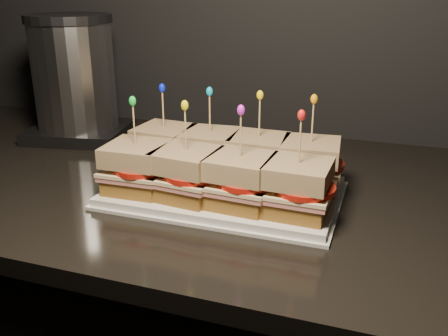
% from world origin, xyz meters
% --- Properties ---
extents(granite_slab, '(2.32, 0.73, 0.03)m').
position_xyz_m(granite_slab, '(-0.08, 1.64, 0.92)').
color(granite_slab, black).
rests_on(granite_slab, cabinet).
extents(platter, '(0.39, 0.24, 0.02)m').
position_xyz_m(platter, '(-0.35, 1.57, 0.94)').
color(platter, silver).
rests_on(platter, granite_slab).
extents(platter_rim, '(0.41, 0.26, 0.01)m').
position_xyz_m(platter_rim, '(-0.35, 1.57, 0.93)').
color(platter_rim, silver).
rests_on(platter_rim, granite_slab).
extents(sandwich_0_bread_bot, '(0.10, 0.10, 0.03)m').
position_xyz_m(sandwich_0_bread_bot, '(-0.49, 1.63, 0.96)').
color(sandwich_0_bread_bot, brown).
rests_on(sandwich_0_bread_bot, platter).
extents(sandwich_0_ham, '(0.11, 0.11, 0.01)m').
position_xyz_m(sandwich_0_ham, '(-0.49, 1.63, 0.98)').
color(sandwich_0_ham, '#CC6F63').
rests_on(sandwich_0_ham, sandwich_0_bread_bot).
extents(sandwich_0_cheese, '(0.12, 0.11, 0.01)m').
position_xyz_m(sandwich_0_cheese, '(-0.49, 1.63, 0.99)').
color(sandwich_0_cheese, beige).
rests_on(sandwich_0_cheese, sandwich_0_ham).
extents(sandwich_0_tomato, '(0.10, 0.10, 0.01)m').
position_xyz_m(sandwich_0_tomato, '(-0.48, 1.62, 0.99)').
color(sandwich_0_tomato, red).
rests_on(sandwich_0_tomato, sandwich_0_cheese).
extents(sandwich_0_bread_top, '(0.11, 0.11, 0.03)m').
position_xyz_m(sandwich_0_bread_top, '(-0.49, 1.63, 1.02)').
color(sandwich_0_bread_top, '#562B0F').
rests_on(sandwich_0_bread_top, sandwich_0_tomato).
extents(sandwich_0_pick, '(0.00, 0.00, 0.09)m').
position_xyz_m(sandwich_0_pick, '(-0.49, 1.63, 1.06)').
color(sandwich_0_pick, tan).
rests_on(sandwich_0_pick, sandwich_0_bread_top).
extents(sandwich_0_frill, '(0.01, 0.01, 0.02)m').
position_xyz_m(sandwich_0_frill, '(-0.49, 1.63, 1.11)').
color(sandwich_0_frill, '#0919DF').
rests_on(sandwich_0_frill, sandwich_0_pick).
extents(sandwich_1_bread_bot, '(0.10, 0.10, 0.03)m').
position_xyz_m(sandwich_1_bread_bot, '(-0.40, 1.63, 0.96)').
color(sandwich_1_bread_bot, brown).
rests_on(sandwich_1_bread_bot, platter).
extents(sandwich_1_ham, '(0.11, 0.11, 0.01)m').
position_xyz_m(sandwich_1_ham, '(-0.40, 1.63, 0.98)').
color(sandwich_1_ham, '#CC6F63').
rests_on(sandwich_1_ham, sandwich_1_bread_bot).
extents(sandwich_1_cheese, '(0.12, 0.11, 0.01)m').
position_xyz_m(sandwich_1_cheese, '(-0.40, 1.63, 0.99)').
color(sandwich_1_cheese, beige).
rests_on(sandwich_1_cheese, sandwich_1_ham).
extents(sandwich_1_tomato, '(0.10, 0.10, 0.01)m').
position_xyz_m(sandwich_1_tomato, '(-0.38, 1.62, 0.99)').
color(sandwich_1_tomato, red).
rests_on(sandwich_1_tomato, sandwich_1_cheese).
extents(sandwich_1_bread_top, '(0.11, 0.11, 0.03)m').
position_xyz_m(sandwich_1_bread_top, '(-0.40, 1.63, 1.02)').
color(sandwich_1_bread_top, '#562B0F').
rests_on(sandwich_1_bread_top, sandwich_1_tomato).
extents(sandwich_1_pick, '(0.00, 0.00, 0.09)m').
position_xyz_m(sandwich_1_pick, '(-0.40, 1.63, 1.06)').
color(sandwich_1_pick, tan).
rests_on(sandwich_1_pick, sandwich_1_bread_top).
extents(sandwich_1_frill, '(0.01, 0.01, 0.02)m').
position_xyz_m(sandwich_1_frill, '(-0.40, 1.63, 1.11)').
color(sandwich_1_frill, '#0A9FC1').
rests_on(sandwich_1_frill, sandwich_1_pick).
extents(sandwich_2_bread_bot, '(0.10, 0.10, 0.03)m').
position_xyz_m(sandwich_2_bread_bot, '(-0.30, 1.63, 0.96)').
color(sandwich_2_bread_bot, brown).
rests_on(sandwich_2_bread_bot, platter).
extents(sandwich_2_ham, '(0.11, 0.10, 0.01)m').
position_xyz_m(sandwich_2_ham, '(-0.30, 1.63, 0.98)').
color(sandwich_2_ham, '#CC6F63').
rests_on(sandwich_2_ham, sandwich_2_bread_bot).
extents(sandwich_2_cheese, '(0.11, 0.11, 0.01)m').
position_xyz_m(sandwich_2_cheese, '(-0.30, 1.63, 0.99)').
color(sandwich_2_cheese, beige).
rests_on(sandwich_2_cheese, sandwich_2_ham).
extents(sandwich_2_tomato, '(0.10, 0.10, 0.01)m').
position_xyz_m(sandwich_2_tomato, '(-0.29, 1.62, 0.99)').
color(sandwich_2_tomato, red).
rests_on(sandwich_2_tomato, sandwich_2_cheese).
extents(sandwich_2_bread_top, '(0.10, 0.10, 0.03)m').
position_xyz_m(sandwich_2_bread_top, '(-0.30, 1.63, 1.02)').
color(sandwich_2_bread_top, '#562B0F').
rests_on(sandwich_2_bread_top, sandwich_2_tomato).
extents(sandwich_2_pick, '(0.00, 0.00, 0.09)m').
position_xyz_m(sandwich_2_pick, '(-0.30, 1.63, 1.06)').
color(sandwich_2_pick, tan).
rests_on(sandwich_2_pick, sandwich_2_bread_top).
extents(sandwich_2_frill, '(0.01, 0.01, 0.02)m').
position_xyz_m(sandwich_2_frill, '(-0.30, 1.63, 1.11)').
color(sandwich_2_frill, yellow).
rests_on(sandwich_2_frill, sandwich_2_pick).
extents(sandwich_3_bread_bot, '(0.10, 0.10, 0.03)m').
position_xyz_m(sandwich_3_bread_bot, '(-0.21, 1.63, 0.96)').
color(sandwich_3_bread_bot, brown).
rests_on(sandwich_3_bread_bot, platter).
extents(sandwich_3_ham, '(0.11, 0.11, 0.01)m').
position_xyz_m(sandwich_3_ham, '(-0.21, 1.63, 0.98)').
color(sandwich_3_ham, '#CC6F63').
rests_on(sandwich_3_ham, sandwich_3_bread_bot).
extents(sandwich_3_cheese, '(0.12, 0.11, 0.01)m').
position_xyz_m(sandwich_3_cheese, '(-0.21, 1.63, 0.99)').
color(sandwich_3_cheese, beige).
rests_on(sandwich_3_cheese, sandwich_3_ham).
extents(sandwich_3_tomato, '(0.10, 0.10, 0.01)m').
position_xyz_m(sandwich_3_tomato, '(-0.20, 1.62, 0.99)').
color(sandwich_3_tomato, red).
rests_on(sandwich_3_tomato, sandwich_3_cheese).
extents(sandwich_3_bread_top, '(0.11, 0.11, 0.03)m').
position_xyz_m(sandwich_3_bread_top, '(-0.21, 1.63, 1.02)').
color(sandwich_3_bread_top, '#562B0F').
rests_on(sandwich_3_bread_top, sandwich_3_tomato).
extents(sandwich_3_pick, '(0.00, 0.00, 0.09)m').
position_xyz_m(sandwich_3_pick, '(-0.21, 1.63, 1.06)').
color(sandwich_3_pick, tan).
rests_on(sandwich_3_pick, sandwich_3_bread_top).
extents(sandwich_3_frill, '(0.01, 0.01, 0.02)m').
position_xyz_m(sandwich_3_frill, '(-0.21, 1.63, 1.11)').
color(sandwich_3_frill, orange).
rests_on(sandwich_3_frill, sandwich_3_pick).
extents(sandwich_4_bread_bot, '(0.10, 0.10, 0.03)m').
position_xyz_m(sandwich_4_bread_bot, '(-0.49, 1.52, 0.96)').
color(sandwich_4_bread_bot, brown).
rests_on(sandwich_4_bread_bot, platter).
extents(sandwich_4_ham, '(0.11, 0.11, 0.01)m').
position_xyz_m(sandwich_4_ham, '(-0.49, 1.52, 0.98)').
color(sandwich_4_ham, '#CC6F63').
rests_on(sandwich_4_ham, sandwich_4_bread_bot).
extents(sandwich_4_cheese, '(0.11, 0.11, 0.01)m').
position_xyz_m(sandwich_4_cheese, '(-0.49, 1.52, 0.99)').
color(sandwich_4_cheese, beige).
rests_on(sandwich_4_cheese, sandwich_4_ham).
extents(sandwich_4_tomato, '(0.10, 0.10, 0.01)m').
position_xyz_m(sandwich_4_tomato, '(-0.48, 1.51, 0.99)').
color(sandwich_4_tomato, red).
rests_on(sandwich_4_tomato, sandwich_4_cheese).
extents(sandwich_4_bread_top, '(0.10, 0.10, 0.03)m').
position_xyz_m(sandwich_4_bread_top, '(-0.49, 1.52, 1.02)').
color(sandwich_4_bread_top, '#562B0F').
rests_on(sandwich_4_bread_top, sandwich_4_tomato).
extents(sandwich_4_pick, '(0.00, 0.00, 0.09)m').
position_xyz_m(sandwich_4_pick, '(-0.49, 1.52, 1.06)').
color(sandwich_4_pick, tan).
rests_on(sandwich_4_pick, sandwich_4_bread_top).
extents(sandwich_4_frill, '(0.01, 0.01, 0.02)m').
position_xyz_m(sandwich_4_frill, '(-0.49, 1.52, 1.11)').
color(sandwich_4_frill, green).
rests_on(sandwich_4_frill, sandwich_4_pick).
extents(sandwich_5_bread_bot, '(0.11, 0.11, 0.03)m').
position_xyz_m(sandwich_5_bread_bot, '(-0.40, 1.52, 0.96)').
color(sandwich_5_bread_bot, brown).
rests_on(sandwich_5_bread_bot, platter).
extents(sandwich_5_ham, '(0.12, 0.11, 0.01)m').
position_xyz_m(sandwich_5_ham, '(-0.40, 1.52, 0.98)').
color(sandwich_5_ham, '#CC6F63').
rests_on(sandwich_5_ham, sandwich_5_bread_bot).
extents(sandwich_5_cheese, '(0.12, 0.11, 0.01)m').
position_xyz_m(sandwich_5_cheese, '(-0.40, 1.52, 0.99)').
color(sandwich_5_cheese, beige).
rests_on(sandwich_5_cheese, sandwich_5_ham).
extents(sandwich_5_tomato, '(0.10, 0.10, 0.01)m').
position_xyz_m(sandwich_5_tomato, '(-0.38, 1.51, 0.99)').
color(sandwich_5_tomato, red).
rests_on(sandwich_5_tomato, sandwich_5_cheese).
extents(sandwich_5_bread_top, '(0.11, 0.11, 0.03)m').
position_xyz_m(sandwich_5_bread_top, '(-0.40, 1.52, 1.02)').
color(sandwich_5_bread_top, '#562B0F').
rests_on(sandwich_5_bread_top, sandwich_5_tomato).
extents(sandwich_5_pick, '(0.00, 0.00, 0.09)m').
position_xyz_m(sandwich_5_pick, '(-0.40, 1.52, 1.06)').
color(sandwich_5_pick, tan).
rests_on(sandwich_5_pick, sandwich_5_bread_top).
extents(sandwich_5_frill, '(0.01, 0.01, 0.02)m').
position_xyz_m(sandwich_5_frill, '(-0.40, 1.52, 1.11)').
color(sandwich_5_frill, yellow).
rests_on(sandwich_5_frill, sandwich_5_pick).
extents(sandwich_6_bread_bot, '(0.10, 0.10, 0.03)m').
position_xyz_m(sandwich_6_bread_bot, '(-0.30, 1.52, 0.96)').
color(sandwich_6_bread_bot, brown).
rests_on(sandwich_6_bread_bot, platter).
extents(sandwich_6_ham, '(0.11, 0.11, 0.01)m').
position_xyz_m(sandwich_6_ham, '(-0.30, 1.52, 0.98)').
color(sandwich_6_ham, '#CC6F63').
rests_on(sandwich_6_ham, sandwich_6_bread_bot).
extents(sandwich_6_cheese, '(0.11, 0.11, 0.01)m').
position_xyz_m(sandwich_6_cheese, '(-0.30, 1.52, 0.99)').
color(sandwich_6_cheese, beige).
rests_on(sandwich_6_cheese, sandwich_6_ham).
extents(sandwich_6_tomato, '(0.10, 0.10, 0.01)m').
position_xyz_m(sandwich_6_tomato, '(-0.29, 1.51, 0.99)').
color(sandwich_6_tomato, red).
rests_on(sandwich_6_tomato, sandwich_6_cheese).
extents(sandwich_6_bread_top, '(0.10, 0.10, 0.03)m').
position_xyz_m(sandwich_6_bread_top, '(-0.30, 1.52, 1.02)').
color(sandwich_6_bread_top, '#562B0F').
rests_on(sandwich_6_bread_top, sandwich_6_tomato).
extents(sandwich_6_pick, '(0.00, 0.00, 0.09)m').
position_xyz_m(sandwich_6_pick, '(-0.30, 1.52, 1.06)').
color(sandwich_6_pick, tan).
rests_on(sandwich_6_pick, sandwich_6_bread_top).
extents(sandwich_6_frill, '(0.01, 0.01, 0.02)m').
position_xyz_m(sandwich_6_frill, '(-0.30, 1.52, 1.11)').
color(sandwich_6_frill, '#D324D6').
rests_on(sandwich_6_frill, sandwich_6_pick).
extents(sandwich_7_bread_bot, '(0.10, 0.10, 0.03)m').
position_xyz_m(sandwich_7_bread_bot, '(-0.21, 1.52, 0.96)').
color(sandwich_7_bread_bot, brown).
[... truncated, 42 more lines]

